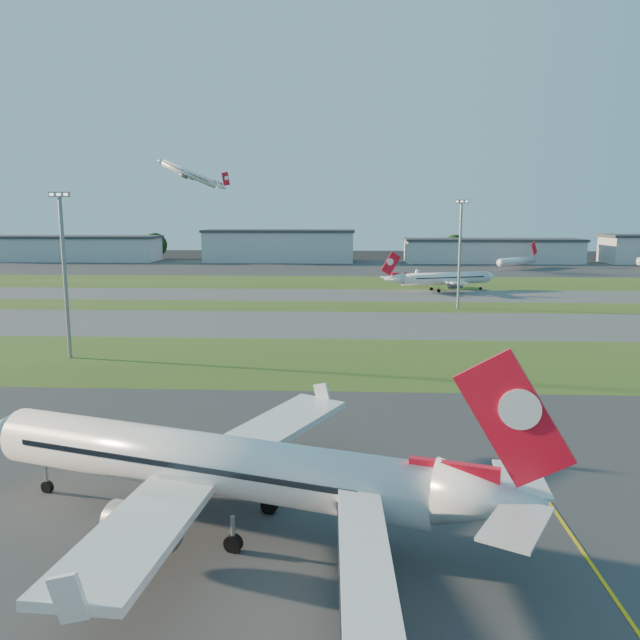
# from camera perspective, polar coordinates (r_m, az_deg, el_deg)

# --- Properties ---
(ground) EXTENTS (700.00, 700.00, 0.00)m
(ground) POSITION_cam_1_polar(r_m,az_deg,el_deg) (48.83, 16.02, -18.12)
(ground) COLOR black
(ground) RESTS_ON ground
(apron_near) EXTENTS (300.00, 70.00, 0.01)m
(apron_near) POSITION_cam_1_polar(r_m,az_deg,el_deg) (48.83, 16.02, -18.11)
(apron_near) COLOR #333335
(apron_near) RESTS_ON ground
(grass_strip_a) EXTENTS (300.00, 34.00, 0.01)m
(grass_strip_a) POSITION_cam_1_polar(r_m,az_deg,el_deg) (97.25, 9.15, -3.82)
(grass_strip_a) COLOR #37531B
(grass_strip_a) RESTS_ON ground
(taxiway_a) EXTENTS (300.00, 32.00, 0.01)m
(taxiway_a) POSITION_cam_1_polar(r_m,az_deg,el_deg) (129.43, 7.59, -0.42)
(taxiway_a) COLOR #515154
(taxiway_a) RESTS_ON ground
(grass_strip_b) EXTENTS (300.00, 18.00, 0.01)m
(grass_strip_b) POSITION_cam_1_polar(r_m,az_deg,el_deg) (154.04, 6.84, 1.20)
(grass_strip_b) COLOR #37531B
(grass_strip_b) RESTS_ON ground
(taxiway_b) EXTENTS (300.00, 26.00, 0.01)m
(taxiway_b) POSITION_cam_1_polar(r_m,az_deg,el_deg) (175.79, 6.36, 2.26)
(taxiway_b) COLOR #515154
(taxiway_b) RESTS_ON ground
(grass_strip_c) EXTENTS (300.00, 40.00, 0.01)m
(grass_strip_c) POSITION_cam_1_polar(r_m,az_deg,el_deg) (208.51, 5.83, 3.42)
(grass_strip_c) COLOR #37531B
(grass_strip_c) RESTS_ON ground
(apron_far) EXTENTS (400.00, 80.00, 0.01)m
(apron_far) POSITION_cam_1_polar(r_m,az_deg,el_deg) (268.18, 5.18, 4.81)
(apron_far) COLOR #333335
(apron_far) RESTS_ON ground
(yellow_line) EXTENTS (0.25, 60.00, 0.02)m
(yellow_line) POSITION_cam_1_polar(r_m,az_deg,el_deg) (50.16, 21.86, -17.67)
(yellow_line) COLOR gold
(yellow_line) RESTS_ON ground
(jet_bridge) EXTENTS (4.20, 26.90, 6.20)m
(jet_bridge) POSITION_cam_1_polar(r_m,az_deg,el_deg) (32.53, 4.36, -24.91)
(jet_bridge) COLOR silver
(jet_bridge) RESTS_ON ground
(airliner_parked) EXTENTS (40.68, 34.24, 13.06)m
(airliner_parked) POSITION_cam_1_polar(r_m,az_deg,el_deg) (46.98, -10.26, -12.86)
(airliner_parked) COLOR white
(airliner_parked) RESTS_ON ground
(airliner_taxiing) EXTENTS (32.79, 27.70, 10.64)m
(airliner_taxiing) POSITION_cam_1_polar(r_m,az_deg,el_deg) (187.43, 11.28, 3.73)
(airliner_taxiing) COLOR white
(airliner_taxiing) RESTS_ON ground
(airliner_departing) EXTENTS (30.25, 25.65, 9.44)m
(airliner_departing) POSITION_cam_1_polar(r_m,az_deg,el_deg) (277.39, -11.83, 12.94)
(airliner_departing) COLOR white
(mini_jet_near) EXTENTS (21.52, 21.39, 9.48)m
(mini_jet_near) POSITION_cam_1_polar(r_m,az_deg,el_deg) (272.73, 17.61, 5.17)
(mini_jet_near) COLOR white
(mini_jet_near) RESTS_ON ground
(light_mast_west) EXTENTS (3.20, 0.70, 25.80)m
(light_mast_west) POSITION_cam_1_polar(r_m,az_deg,el_deg) (104.22, -22.35, 4.73)
(light_mast_west) COLOR gray
(light_mast_west) RESTS_ON ground
(light_mast_centre) EXTENTS (3.20, 0.70, 25.80)m
(light_mast_centre) POSITION_cam_1_polar(r_m,az_deg,el_deg) (152.40, 12.68, 6.55)
(light_mast_centre) COLOR gray
(light_mast_centre) RESTS_ON ground
(hangar_far_west) EXTENTS (91.80, 23.00, 12.20)m
(hangar_far_west) POSITION_cam_1_polar(r_m,az_deg,el_deg) (328.47, -22.34, 6.09)
(hangar_far_west) COLOR #9EA1A6
(hangar_far_west) RESTS_ON ground
(hangar_west) EXTENTS (71.40, 23.00, 15.20)m
(hangar_west) POSITION_cam_1_polar(r_m,az_deg,el_deg) (299.36, -3.72, 6.79)
(hangar_west) COLOR #9EA1A6
(hangar_west) RESTS_ON ground
(hangar_east) EXTENTS (81.60, 23.00, 11.20)m
(hangar_east) POSITION_cam_1_polar(r_m,az_deg,el_deg) (304.67, 15.43, 6.14)
(hangar_east) COLOR #9EA1A6
(hangar_east) RESTS_ON ground
(tree_west) EXTENTS (12.10, 12.10, 13.20)m
(tree_west) POSITION_cam_1_polar(r_m,az_deg,el_deg) (327.80, -14.85, 6.65)
(tree_west) COLOR black
(tree_west) RESTS_ON ground
(tree_mid_west) EXTENTS (9.90, 9.90, 10.80)m
(tree_mid_west) POSITION_cam_1_polar(r_m,az_deg,el_deg) (308.61, 1.17, 6.56)
(tree_mid_west) COLOR black
(tree_mid_west) RESTS_ON ground
(tree_mid_east) EXTENTS (11.55, 11.55, 12.60)m
(tree_mid_east) POSITION_cam_1_polar(r_m,az_deg,el_deg) (315.51, 12.22, 6.59)
(tree_mid_east) COLOR black
(tree_mid_east) RESTS_ON ground
(tree_east) EXTENTS (10.45, 10.45, 11.40)m
(tree_east) POSITION_cam_1_polar(r_m,az_deg,el_deg) (334.01, 25.14, 5.95)
(tree_east) COLOR black
(tree_east) RESTS_ON ground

